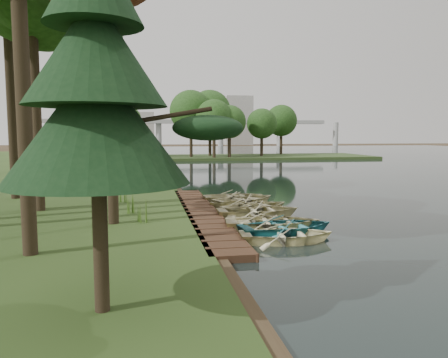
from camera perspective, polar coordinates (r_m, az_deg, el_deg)
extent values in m
plane|color=#3D2F1D|center=(21.80, 1.25, -4.86)|extent=(300.00, 300.00, 0.00)
cube|color=#3B2516|center=(21.52, -2.94, -4.60)|extent=(1.60, 16.00, 0.30)
cube|color=#2F431D|center=(72.14, -0.41, 2.85)|extent=(50.00, 14.00, 0.45)
cylinder|color=black|center=(71.85, -19.13, 4.61)|extent=(0.50, 0.50, 4.80)
sphere|color=#244818|center=(71.88, -19.23, 7.48)|extent=(5.60, 5.60, 5.60)
cylinder|color=black|center=(71.13, -13.81, 4.76)|extent=(0.50, 0.50, 4.80)
sphere|color=#244818|center=(71.16, -13.88, 7.66)|extent=(5.60, 5.60, 5.60)
cylinder|color=black|center=(71.03, -8.41, 4.86)|extent=(0.50, 0.50, 4.80)
sphere|color=#244818|center=(71.06, -8.46, 7.77)|extent=(5.60, 5.60, 5.60)
cylinder|color=black|center=(71.56, -3.05, 4.92)|extent=(0.50, 0.50, 4.80)
sphere|color=#244818|center=(71.58, -3.07, 7.81)|extent=(5.60, 5.60, 5.60)
cylinder|color=black|center=(72.69, 2.19, 4.94)|extent=(0.50, 0.50, 4.80)
sphere|color=#244818|center=(72.72, 2.20, 7.78)|extent=(5.60, 5.60, 5.60)
cylinder|color=black|center=(74.41, 7.23, 4.92)|extent=(0.50, 0.50, 4.80)
sphere|color=#244818|center=(74.43, 7.27, 7.70)|extent=(5.60, 5.60, 5.60)
cylinder|color=black|center=(76.66, 12.01, 4.87)|extent=(0.50, 0.50, 4.80)
sphere|color=#244818|center=(76.69, 12.06, 7.56)|extent=(5.60, 5.60, 5.60)
cube|color=#A5A5A0|center=(141.76, -4.47, 7.48)|extent=(90.00, 4.00, 1.20)
cylinder|color=#A5A5A0|center=(141.86, -16.66, 5.64)|extent=(1.80, 1.80, 8.00)
cylinder|color=#A5A5A0|center=(141.05, -8.52, 5.82)|extent=(1.80, 1.80, 8.00)
cylinder|color=#A5A5A0|center=(143.06, -0.45, 5.88)|extent=(1.80, 1.80, 8.00)
cylinder|color=#A5A5A0|center=(147.77, 7.26, 5.84)|extent=(1.80, 1.80, 8.00)
cylinder|color=#A5A5A0|center=(154.94, 14.37, 5.70)|extent=(1.80, 1.80, 8.00)
cube|color=#A5A5A0|center=(164.67, 1.82, 7.62)|extent=(10.00, 8.00, 18.00)
cube|color=#A5A5A0|center=(166.00, -10.53, 6.48)|extent=(8.00, 8.00, 12.00)
imported|color=beige|center=(16.52, 8.18, -6.95)|extent=(3.72, 2.79, 0.73)
imported|color=teal|center=(17.69, 8.22, -5.95)|extent=(4.21, 3.23, 0.81)
imported|color=beige|center=(18.46, 6.39, -5.40)|extent=(4.31, 3.30, 0.83)
imported|color=beige|center=(19.66, 4.79, -4.97)|extent=(3.60, 3.04, 0.64)
imported|color=beige|center=(21.12, 4.52, -3.94)|extent=(4.06, 2.92, 0.83)
imported|color=beige|center=(22.46, 4.25, -3.41)|extent=(4.51, 3.89, 0.79)
imported|color=beige|center=(23.53, 2.54, -3.04)|extent=(4.12, 3.45, 0.73)
imported|color=beige|center=(24.73, 2.76, -2.51)|extent=(4.73, 4.18, 0.81)
imported|color=beige|center=(25.99, 1.29, -2.15)|extent=(3.84, 2.88, 0.76)
imported|color=beige|center=(30.14, -9.22, -0.71)|extent=(3.54, 2.74, 0.67)
cylinder|color=black|center=(14.81, -24.82, 11.40)|extent=(0.45, 0.45, 10.66)
cylinder|color=black|center=(18.83, -14.60, 9.69)|extent=(0.44, 0.44, 10.15)
cylinder|color=black|center=(23.66, -24.68, 9.24)|extent=(0.45, 0.45, 10.73)
cylinder|color=black|center=(23.21, -23.32, 8.72)|extent=(0.44, 0.44, 10.21)
cylinder|color=black|center=(28.39, -26.13, 10.95)|extent=(0.50, 0.50, 13.12)
cylinder|color=black|center=(32.16, -18.42, 8.52)|extent=(0.46, 0.46, 10.80)
ellipsoid|color=#244818|center=(32.88, -18.74, 17.96)|extent=(4.56, 4.56, 3.88)
cylinder|color=black|center=(9.64, -15.84, -7.38)|extent=(0.32, 0.32, 3.19)
cone|color=black|center=(9.39, -16.26, 7.28)|extent=(3.80, 3.80, 2.60)
cone|color=black|center=(9.54, -16.52, 15.86)|extent=(2.90, 2.90, 2.25)
cone|color=#3F661E|center=(19.09, -10.74, -4.22)|extent=(0.60, 0.60, 0.90)
cone|color=#3F661E|center=(21.32, -12.15, -3.15)|extent=(0.60, 0.60, 0.93)
cone|color=#3F661E|center=(24.68, -13.23, -1.79)|extent=(0.60, 0.60, 1.06)
cone|color=#3F661E|center=(30.22, -11.39, -0.53)|extent=(0.60, 0.60, 0.89)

